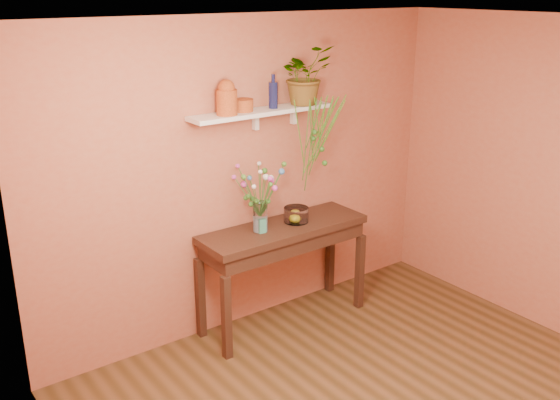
# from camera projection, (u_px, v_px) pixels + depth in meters

# --- Properties ---
(room) EXTENTS (4.04, 4.04, 2.70)m
(room) POSITION_uv_depth(u_px,v_px,m) (428.00, 250.00, 3.91)
(room) COLOR brown
(room) RESTS_ON ground
(sideboard) EXTENTS (1.53, 0.49, 0.93)m
(sideboard) POSITION_uv_depth(u_px,v_px,m) (284.00, 240.00, 5.51)
(sideboard) COLOR #3E241A
(sideboard) RESTS_ON ground
(wall_shelf) EXTENTS (1.30, 0.24, 0.19)m
(wall_shelf) POSITION_uv_depth(u_px,v_px,m) (263.00, 112.00, 5.19)
(wall_shelf) COLOR white
(wall_shelf) RESTS_ON room
(terracotta_jug) EXTENTS (0.20, 0.20, 0.28)m
(terracotta_jug) POSITION_uv_depth(u_px,v_px,m) (227.00, 98.00, 4.91)
(terracotta_jug) COLOR #BE4F21
(terracotta_jug) RESTS_ON wall_shelf
(terracotta_pot) EXTENTS (0.21, 0.21, 0.10)m
(terracotta_pot) POSITION_uv_depth(u_px,v_px,m) (243.00, 105.00, 5.08)
(terracotta_pot) COLOR #BE4F21
(terracotta_pot) RESTS_ON wall_shelf
(blue_bottle) EXTENTS (0.10, 0.10, 0.28)m
(blue_bottle) POSITION_uv_depth(u_px,v_px,m) (273.00, 94.00, 5.19)
(blue_bottle) COLOR #141841
(blue_bottle) RESTS_ON wall_shelf
(spider_plant) EXTENTS (0.46, 0.40, 0.50)m
(spider_plant) POSITION_uv_depth(u_px,v_px,m) (305.00, 75.00, 5.31)
(spider_plant) COLOR #326B21
(spider_plant) RESTS_ON wall_shelf
(plant_fronds) EXTENTS (0.53, 0.34, 0.84)m
(plant_fronds) POSITION_uv_depth(u_px,v_px,m) (318.00, 138.00, 5.38)
(plant_fronds) COLOR #326B21
(plant_fronds) RESTS_ON wall_shelf
(glass_vase) EXTENTS (0.12, 0.12, 0.26)m
(glass_vase) POSITION_uv_depth(u_px,v_px,m) (260.00, 219.00, 5.31)
(glass_vase) COLOR white
(glass_vase) RESTS_ON sideboard
(bouquet) EXTENTS (0.45, 0.49, 0.44)m
(bouquet) POSITION_uv_depth(u_px,v_px,m) (261.00, 184.00, 5.23)
(bouquet) COLOR #386B28
(bouquet) RESTS_ON glass_vase
(glass_bowl) EXTENTS (0.22, 0.22, 0.13)m
(glass_bowl) POSITION_uv_depth(u_px,v_px,m) (296.00, 215.00, 5.54)
(glass_bowl) COLOR white
(glass_bowl) RESTS_ON sideboard
(lemon) EXTENTS (0.08, 0.08, 0.08)m
(lemon) POSITION_uv_depth(u_px,v_px,m) (295.00, 218.00, 5.53)
(lemon) COLOR yellow
(lemon) RESTS_ON glass_bowl
(carton) EXTENTS (0.07, 0.05, 0.13)m
(carton) POSITION_uv_depth(u_px,v_px,m) (262.00, 226.00, 5.29)
(carton) COLOR teal
(carton) RESTS_ON sideboard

